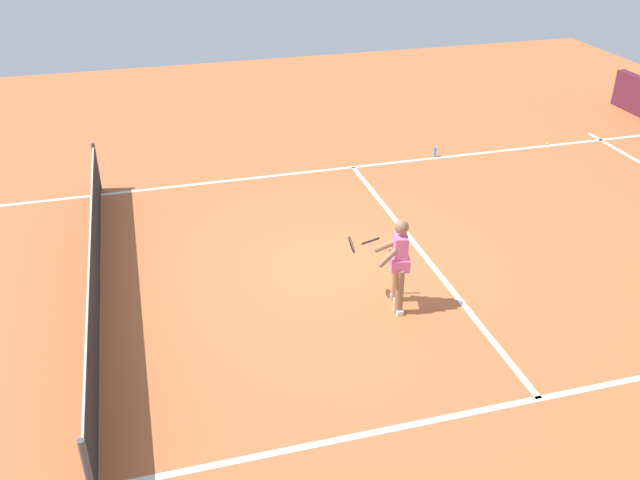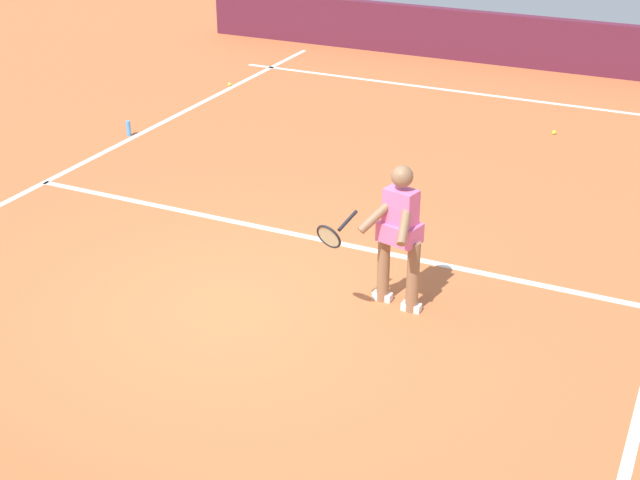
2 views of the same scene
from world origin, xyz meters
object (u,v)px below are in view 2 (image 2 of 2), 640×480
Objects in this scene: tennis_ball_near at (229,84)px; tennis_ball_far at (554,132)px; tennis_player at (397,232)px; water_bottle at (128,128)px.

tennis_ball_near is 1.00× the size of tennis_ball_far.
tennis_player is 6.55m from water_bottle.
tennis_player is 6.16m from tennis_ball_far.
tennis_ball_far is 6.71m from water_bottle.
water_bottle is (5.68, -3.17, -0.73)m from tennis_player.
tennis_player is 8.45m from tennis_ball_near.
tennis_ball_far is (-0.36, -6.09, -0.81)m from tennis_player.
tennis_ball_far is 0.28× the size of water_bottle.
tennis_player is at bearing 86.62° from tennis_ball_far.
tennis_player is 6.46× the size of water_bottle.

